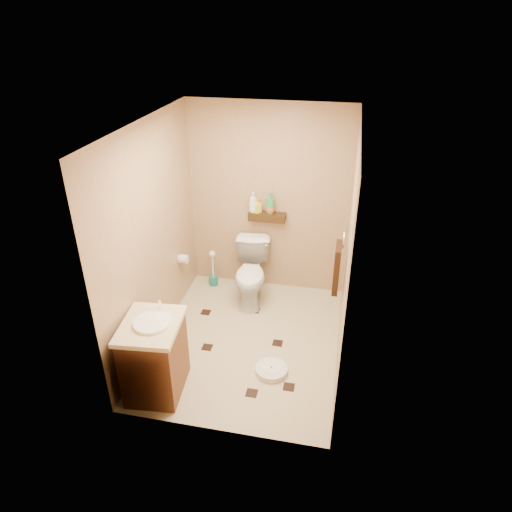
# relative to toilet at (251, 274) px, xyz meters

# --- Properties ---
(ground) EXTENTS (2.50, 2.50, 0.00)m
(ground) POSITION_rel_toilet_xyz_m (0.13, -0.83, -0.38)
(ground) COLOR #BBAE89
(ground) RESTS_ON ground
(wall_back) EXTENTS (2.00, 0.04, 2.40)m
(wall_back) POSITION_rel_toilet_xyz_m (0.13, 0.42, 0.82)
(wall_back) COLOR tan
(wall_back) RESTS_ON ground
(wall_front) EXTENTS (2.00, 0.04, 2.40)m
(wall_front) POSITION_rel_toilet_xyz_m (0.13, -2.08, 0.82)
(wall_front) COLOR tan
(wall_front) RESTS_ON ground
(wall_left) EXTENTS (0.04, 2.50, 2.40)m
(wall_left) POSITION_rel_toilet_xyz_m (-0.87, -0.83, 0.82)
(wall_left) COLOR tan
(wall_left) RESTS_ON ground
(wall_right) EXTENTS (0.04, 2.50, 2.40)m
(wall_right) POSITION_rel_toilet_xyz_m (1.13, -0.83, 0.82)
(wall_right) COLOR tan
(wall_right) RESTS_ON ground
(ceiling) EXTENTS (2.00, 2.50, 0.02)m
(ceiling) POSITION_rel_toilet_xyz_m (0.13, -0.83, 2.02)
(ceiling) COLOR white
(ceiling) RESTS_ON wall_back
(wall_shelf) EXTENTS (0.46, 0.14, 0.10)m
(wall_shelf) POSITION_rel_toilet_xyz_m (0.13, 0.34, 0.64)
(wall_shelf) COLOR #36230E
(wall_shelf) RESTS_ON wall_back
(floor_accents) EXTENTS (1.29, 1.46, 0.01)m
(floor_accents) POSITION_rel_toilet_xyz_m (0.14, -0.92, -0.38)
(floor_accents) COLOR black
(floor_accents) RESTS_ON ground
(toilet) EXTENTS (0.52, 0.80, 0.76)m
(toilet) POSITION_rel_toilet_xyz_m (0.00, 0.00, 0.00)
(toilet) COLOR white
(toilet) RESTS_ON ground
(vanity) EXTENTS (0.59, 0.69, 0.91)m
(vanity) POSITION_rel_toilet_xyz_m (-0.57, -1.70, 0.02)
(vanity) COLOR brown
(vanity) RESTS_ON ground
(bathroom_scale) EXTENTS (0.42, 0.42, 0.07)m
(bathroom_scale) POSITION_rel_toilet_xyz_m (0.48, -1.27, -0.35)
(bathroom_scale) COLOR white
(bathroom_scale) RESTS_ON ground
(toilet_brush) EXTENTS (0.12, 0.12, 0.52)m
(toilet_brush) POSITION_rel_toilet_xyz_m (-0.57, 0.24, -0.20)
(toilet_brush) COLOR #1C706A
(toilet_brush) RESTS_ON ground
(towel_ring) EXTENTS (0.12, 0.30, 0.76)m
(towel_ring) POSITION_rel_toilet_xyz_m (1.04, -0.58, 0.56)
(towel_ring) COLOR silver
(towel_ring) RESTS_ON wall_right
(toilet_paper) EXTENTS (0.12, 0.11, 0.12)m
(toilet_paper) POSITION_rel_toilet_xyz_m (-0.81, -0.18, 0.22)
(toilet_paper) COLOR white
(toilet_paper) RESTS_ON wall_left
(bottle_a) EXTENTS (0.13, 0.13, 0.26)m
(bottle_a) POSITION_rel_toilet_xyz_m (-0.05, 0.34, 0.82)
(bottle_a) COLOR white
(bottle_a) RESTS_ON wall_shelf
(bottle_b) EXTENTS (0.12, 0.12, 0.18)m
(bottle_b) POSITION_rel_toilet_xyz_m (0.01, 0.34, 0.78)
(bottle_b) COLOR yellow
(bottle_b) RESTS_ON wall_shelf
(bottle_c) EXTENTS (0.16, 0.16, 0.15)m
(bottle_c) POSITION_rel_toilet_xyz_m (0.17, 0.34, 0.76)
(bottle_c) COLOR #C64417
(bottle_c) RESTS_ON wall_shelf
(bottle_d) EXTENTS (0.15, 0.15, 0.27)m
(bottle_d) POSITION_rel_toilet_xyz_m (0.17, 0.34, 0.82)
(bottle_d) COLOR #2E8B4A
(bottle_d) RESTS_ON wall_shelf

